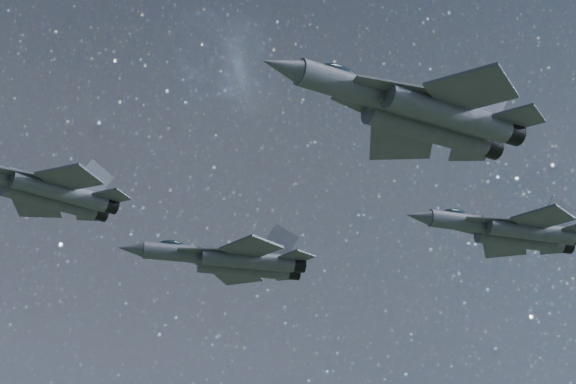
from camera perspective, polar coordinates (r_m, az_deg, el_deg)
jet_lead at (r=73.05m, az=-14.51°, el=0.22°), size 15.30×10.86×3.89m
jet_left at (r=93.29m, az=-3.41°, el=-4.04°), size 18.74×12.48×4.76m
jet_right at (r=63.97m, az=7.72°, el=4.78°), size 20.02×14.08×5.06m
jet_slot at (r=83.72m, az=13.09°, el=-2.26°), size 16.84×11.37×4.24m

